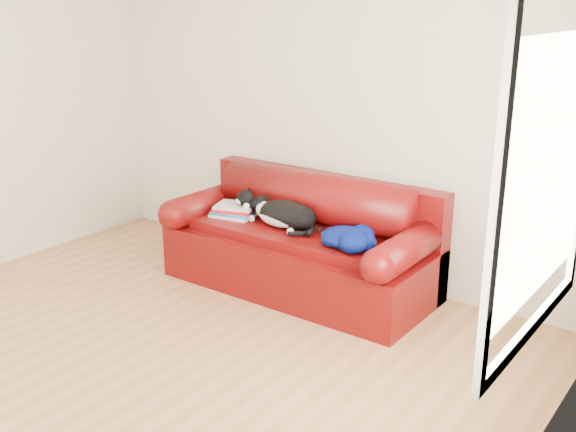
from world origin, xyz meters
name	(u,v)px	position (x,y,z in m)	size (l,w,h in m)	color
ground	(146,360)	(0.00, 0.00, 0.00)	(4.50, 4.50, 0.00)	olive
room_shell	(145,96)	(0.12, 0.02, 1.67)	(4.52, 4.02, 2.61)	beige
sofa_base	(299,259)	(0.12, 1.49, 0.24)	(2.10, 0.90, 0.50)	#440802
sofa_back	(317,215)	(0.12, 1.74, 0.54)	(2.10, 1.01, 0.88)	#440802
book_stack	(235,210)	(-0.47, 1.43, 0.55)	(0.38, 0.33, 0.10)	silver
cat	(285,215)	(0.02, 1.44, 0.60)	(0.71, 0.31, 0.26)	black
blanket	(348,237)	(0.63, 1.39, 0.56)	(0.50, 0.50, 0.15)	#020241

